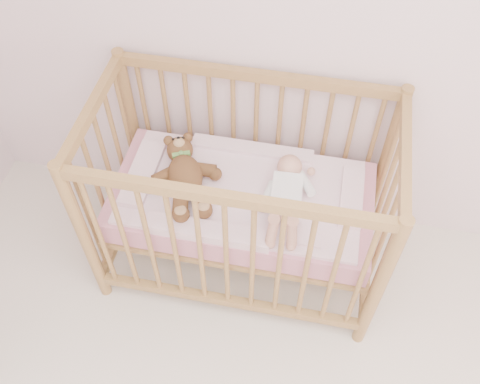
# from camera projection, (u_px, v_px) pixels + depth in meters

# --- Properties ---
(wall_back) EXTENTS (4.00, 0.02, 2.70)m
(wall_back) POSITION_uv_depth(u_px,v_px,m) (384.00, 3.00, 2.05)
(wall_back) COLOR silver
(wall_back) RESTS_ON floor
(crib) EXTENTS (1.36, 0.76, 1.00)m
(crib) POSITION_uv_depth(u_px,v_px,m) (242.00, 200.00, 2.53)
(crib) COLOR #A88347
(crib) RESTS_ON floor
(mattress) EXTENTS (1.22, 0.62, 0.13)m
(mattress) POSITION_uv_depth(u_px,v_px,m) (242.00, 201.00, 2.54)
(mattress) COLOR pink
(mattress) RESTS_ON crib
(blanket) EXTENTS (1.10, 0.58, 0.06)m
(blanket) POSITION_uv_depth(u_px,v_px,m) (242.00, 192.00, 2.48)
(blanket) COLOR #F6AABE
(blanket) RESTS_ON mattress
(baby) EXTENTS (0.28, 0.54, 0.13)m
(baby) POSITION_uv_depth(u_px,v_px,m) (287.00, 192.00, 2.38)
(baby) COLOR white
(baby) RESTS_ON blanket
(teddy_bear) EXTENTS (0.52, 0.60, 0.14)m
(teddy_bear) POSITION_uv_depth(u_px,v_px,m) (185.00, 175.00, 2.43)
(teddy_bear) COLOR brown
(teddy_bear) RESTS_ON blanket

